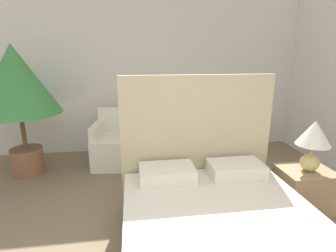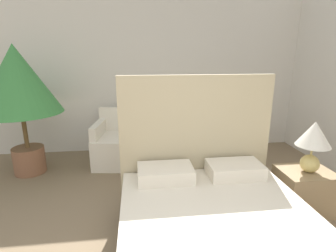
{
  "view_description": "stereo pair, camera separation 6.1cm",
  "coord_description": "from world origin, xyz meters",
  "px_view_note": "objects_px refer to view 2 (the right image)",
  "views": [
    {
      "loc": [
        -0.39,
        -0.49,
        1.7
      ],
      "look_at": [
        0.08,
        2.8,
        0.77
      ],
      "focal_mm": 28.0,
      "sensor_mm": 36.0,
      "label": 1
    },
    {
      "loc": [
        -0.33,
        -0.5,
        1.7
      ],
      "look_at": [
        0.08,
        2.8,
        0.77
      ],
      "focal_mm": 28.0,
      "sensor_mm": 36.0,
      "label": 2
    }
  ],
  "objects_px": {
    "bed": "(218,232)",
    "armchair_near_window_left": "(117,146)",
    "table_lamp": "(313,140)",
    "nightstand": "(304,191)",
    "armchair_near_window_right": "(180,143)",
    "potted_palm": "(18,85)"
  },
  "relations": [
    {
      "from": "bed",
      "to": "armchair_near_window_right",
      "type": "bearing_deg",
      "value": 88.58
    },
    {
      "from": "bed",
      "to": "table_lamp",
      "type": "bearing_deg",
      "value": 26.5
    },
    {
      "from": "bed",
      "to": "armchair_near_window_left",
      "type": "xyz_separation_m",
      "value": [
        -0.96,
        2.17,
        0.01
      ]
    },
    {
      "from": "armchair_near_window_left",
      "to": "armchair_near_window_right",
      "type": "height_order",
      "value": "same"
    },
    {
      "from": "potted_palm",
      "to": "nightstand",
      "type": "height_order",
      "value": "potted_palm"
    },
    {
      "from": "armchair_near_window_right",
      "to": "potted_palm",
      "type": "xyz_separation_m",
      "value": [
        -2.26,
        -0.17,
        1.0
      ]
    },
    {
      "from": "bed",
      "to": "table_lamp",
      "type": "relative_size",
      "value": 3.6
    },
    {
      "from": "nightstand",
      "to": "table_lamp",
      "type": "relative_size",
      "value": 0.99
    },
    {
      "from": "bed",
      "to": "nightstand",
      "type": "xyz_separation_m",
      "value": [
        1.16,
        0.61,
        -0.04
      ]
    },
    {
      "from": "armchair_near_window_right",
      "to": "table_lamp",
      "type": "distance_m",
      "value": 2.01
    },
    {
      "from": "bed",
      "to": "armchair_near_window_left",
      "type": "height_order",
      "value": "bed"
    },
    {
      "from": "bed",
      "to": "nightstand",
      "type": "bearing_deg",
      "value": 27.51
    },
    {
      "from": "table_lamp",
      "to": "nightstand",
      "type": "bearing_deg",
      "value": 93.56
    },
    {
      "from": "armchair_near_window_left",
      "to": "nightstand",
      "type": "height_order",
      "value": "armchair_near_window_left"
    },
    {
      "from": "armchair_near_window_left",
      "to": "table_lamp",
      "type": "xyz_separation_m",
      "value": [
        2.12,
        -1.59,
        0.55
      ]
    },
    {
      "from": "armchair_near_window_left",
      "to": "table_lamp",
      "type": "relative_size",
      "value": 1.53
    },
    {
      "from": "armchair_near_window_right",
      "to": "table_lamp",
      "type": "relative_size",
      "value": 1.53
    },
    {
      "from": "bed",
      "to": "armchair_near_window_left",
      "type": "bearing_deg",
      "value": 113.84
    },
    {
      "from": "armchair_near_window_right",
      "to": "nightstand",
      "type": "distance_m",
      "value": 1.92
    },
    {
      "from": "bed",
      "to": "armchair_near_window_left",
      "type": "distance_m",
      "value": 2.37
    },
    {
      "from": "armchair_near_window_left",
      "to": "nightstand",
      "type": "xyz_separation_m",
      "value": [
        2.12,
        -1.56,
        -0.05
      ]
    },
    {
      "from": "armchair_near_window_left",
      "to": "table_lamp",
      "type": "bearing_deg",
      "value": -29.09
    }
  ]
}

